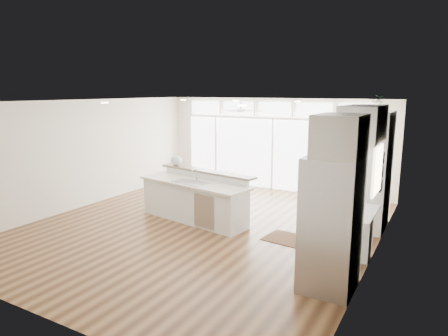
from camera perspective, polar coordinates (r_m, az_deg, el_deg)
The scene contains 24 objects.
floor at distance 8.80m, azimuth -3.14°, elevation -8.45°, with size 7.00×8.00×0.02m, color #492B16.
ceiling at distance 8.30m, azimuth -3.34°, elevation 9.48°, with size 7.00×8.00×0.02m, color white.
wall_back at distance 11.96m, azimuth 7.15°, elevation 3.40°, with size 7.00×0.04×2.70m, color silver.
wall_front at distance 5.60m, azimuth -25.97°, elevation -6.41°, with size 7.00×0.04×2.70m, color silver.
wall_left at distance 10.72m, azimuth -19.22°, elevation 1.98°, with size 0.04×8.00×2.70m, color silver.
wall_right at distance 7.22m, azimuth 20.89°, elevation -2.28°, with size 0.04×8.00×2.70m, color silver.
glass_wall at distance 11.95m, azimuth 7.00°, elevation 1.94°, with size 5.80×0.06×2.08m, color white.
transom_row at distance 11.82m, azimuth 7.16°, elevation 8.32°, with size 5.90×0.06×0.40m, color white.
desk_window at distance 7.48m, azimuth 21.04°, elevation -0.28°, with size 0.04×0.85×0.85m, color white.
ceiling_fan at distance 10.98m, azimuth 2.44°, elevation 8.72°, with size 1.16×1.16×0.32m, color white.
recessed_lights at distance 8.47m, azimuth -2.60°, elevation 9.39°, with size 3.40×3.00×0.02m, color white.
oven_cabinet at distance 9.03m, azimuth 20.53°, elevation -0.34°, with size 0.64×1.20×2.50m, color white.
desk_nook at distance 7.83m, azimuth 18.04°, elevation -8.48°, with size 0.72×1.30×0.76m, color white.
upper_cabinets at distance 7.42m, azimuth 19.25°, elevation 6.00°, with size 0.64×1.30×0.64m, color white.
refrigerator at distance 6.11m, azimuth 15.05°, elevation -7.71°, with size 0.76×0.90×2.00m, color #ABABB0.
fridge_cabinet at distance 5.81m, azimuth 16.26°, elevation 4.45°, with size 0.64×0.90×0.60m, color white.
framed_photos at distance 8.11m, azimuth 21.63°, elevation -0.57°, with size 0.06×0.22×0.80m, color black.
kitchen_island at distance 9.07m, azimuth -4.36°, elevation -4.15°, with size 2.77×1.04×1.10m, color white.
rug at distance 8.17m, azimuth 9.44°, elevation -10.03°, with size 0.98×0.71×0.01m, color #331C10.
office_chair at distance 7.85m, azimuth 13.17°, elevation -7.47°, with size 0.49×0.45×0.94m, color black.
fishbowl at distance 9.86m, azimuth -6.84°, elevation 1.09°, with size 0.26×0.26×0.26m, color silver.
monitor at distance 7.68m, azimuth 17.71°, elevation -4.31°, with size 0.08×0.48×0.40m, color black.
keyboard at distance 7.76m, azimuth 16.40°, elevation -5.55°, with size 0.12×0.31×0.02m, color silver.
potted_plant at distance 8.88m, azimuth 21.14°, elevation 8.39°, with size 0.29×0.32×0.25m, color #255826.
Camera 1 is at (4.48, -6.98, 2.92)m, focal length 32.00 mm.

